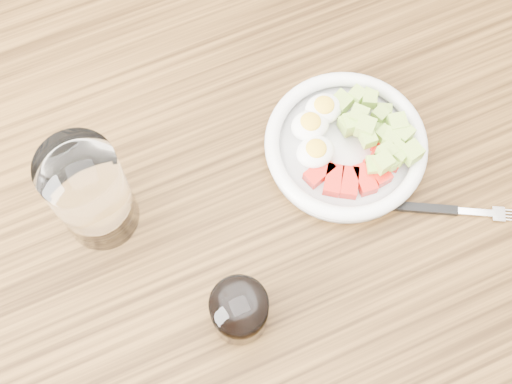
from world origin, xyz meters
TOP-DOWN VIEW (x-y plane):
  - ground at (0.00, 0.00)m, footprint 4.00×4.00m
  - dining_table at (0.00, 0.00)m, footprint 1.50×0.90m
  - bowl at (0.12, 0.03)m, footprint 0.21×0.21m
  - fork at (0.20, -0.10)m, footprint 0.15×0.09m
  - water_glass at (-0.19, 0.07)m, footprint 0.09×0.09m
  - coffee_glass at (-0.09, -0.12)m, footprint 0.07×0.07m

SIDE VIEW (x-z plane):
  - ground at x=0.00m, z-range 0.00..0.00m
  - dining_table at x=0.00m, z-range 0.28..1.05m
  - fork at x=0.20m, z-range 0.77..0.78m
  - bowl at x=0.12m, z-range 0.76..0.82m
  - coffee_glass at x=-0.09m, z-range 0.77..0.84m
  - water_glass at x=-0.19m, z-range 0.77..0.93m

